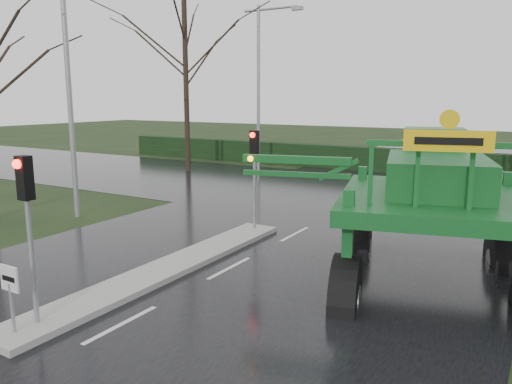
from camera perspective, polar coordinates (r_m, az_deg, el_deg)
The scene contains 13 objects.
ground at distance 10.95m, azimuth -15.12°, elevation -14.51°, with size 140.00×140.00×0.00m, color black.
road_main at distance 18.86m, azimuth 7.15°, elevation -3.44°, with size 14.00×80.00×0.02m, color black.
road_cross at distance 24.35m, azimuth 12.84°, elevation -0.39°, with size 80.00×12.00×0.02m, color black.
median_island at distance 13.76m, azimuth -9.95°, elevation -8.58°, with size 1.20×10.00×0.16m, color gray.
hedge_row at distance 31.86m, azimuth 17.37°, elevation 3.32°, with size 44.00×0.90×1.50m, color black.
keep_left_sign at distance 10.66m, azimuth -26.27°, elevation -9.83°, with size 0.50×0.07×1.35m.
traffic_signal_near at distance 10.51m, azimuth -24.73°, elevation -1.28°, with size 0.26×0.33×3.52m.
traffic_signal_mid at distance 16.76m, azimuth -0.19°, elevation 3.86°, with size 0.26×0.33×3.52m.
street_light_left_near at distance 20.10m, azimuth -20.24°, elevation 14.07°, with size 3.85×0.30×10.00m.
street_light_left_far at distance 30.95m, azimuth 0.78°, elevation 13.33°, with size 3.85×0.30×10.00m.
tree_left_far at distance 31.80m, azimuth -8.09°, elevation 15.25°, with size 7.70×7.70×13.26m.
crop_sprayer at distance 11.43m, azimuth 10.74°, elevation 0.37°, with size 9.49×7.00×5.45m.
white_sedan at distance 26.87m, azimuth 22.63°, elevation 0.06°, with size 1.73×4.97×1.64m, color silver.
Camera 1 is at (7.25, -6.79, 4.60)m, focal length 35.00 mm.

